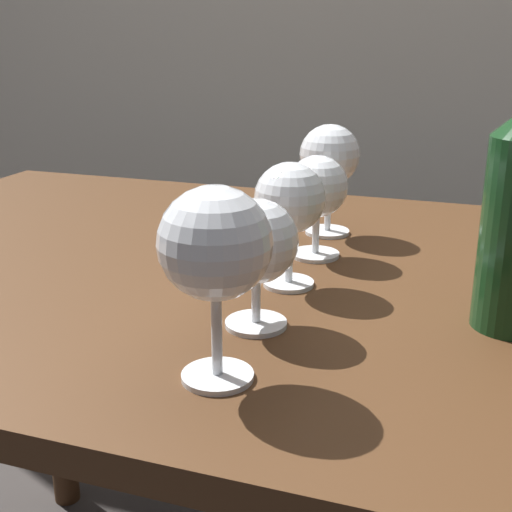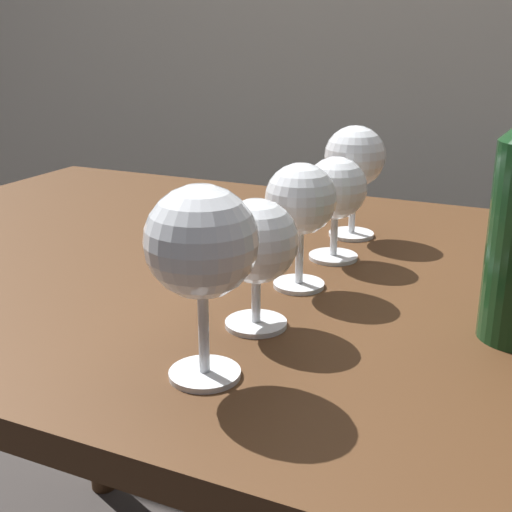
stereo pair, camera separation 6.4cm
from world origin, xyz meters
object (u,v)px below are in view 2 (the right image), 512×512
object	(u,v)px
wine_glass_chardonnay	(301,202)
wine_glass_rose	(256,244)
wine_glass_white	(201,244)
wine_glass_port	(336,191)
wine_glass_pinot	(355,160)

from	to	relation	value
wine_glass_chardonnay	wine_glass_rose	bearing A→B (deg)	-89.53
wine_glass_rose	wine_glass_white	bearing A→B (deg)	-88.02
wine_glass_chardonnay	wine_glass_port	world-z (taller)	wine_glass_chardonnay
wine_glass_rose	wine_glass_chardonnay	world-z (taller)	wine_glass_chardonnay
wine_glass_white	wine_glass_port	xyz separation A→B (m)	(-0.00, 0.34, -0.03)
wine_glass_white	wine_glass_rose	size ratio (longest dim) A/B	1.29
wine_glass_chardonnay	wine_glass_port	xyz separation A→B (m)	(0.00, 0.11, -0.01)
wine_glass_white	wine_glass_port	bearing A→B (deg)	90.22
wine_glass_rose	wine_glass_chardonnay	size ratio (longest dim) A/B	0.91
wine_glass_white	wine_glass_port	world-z (taller)	wine_glass_white
wine_glass_rose	wine_glass_pinot	bearing A→B (deg)	91.10
wine_glass_rose	wine_glass_port	size ratio (longest dim) A/B	0.99
wine_glass_white	wine_glass_rose	distance (m)	0.11
wine_glass_chardonnay	wine_glass_pinot	size ratio (longest dim) A/B	0.92
wine_glass_chardonnay	wine_glass_port	distance (m)	0.11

